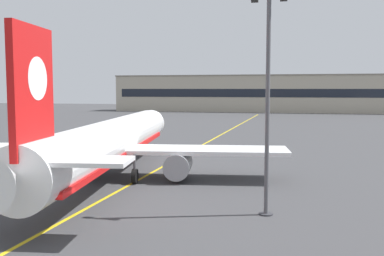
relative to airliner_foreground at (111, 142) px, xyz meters
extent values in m
plane|color=#3D3D3F|center=(2.93, -15.33, -3.37)|extent=(400.00, 400.00, 0.00)
cube|color=yellow|center=(2.93, 14.67, -3.37)|extent=(4.45, 179.96, 0.01)
cylinder|color=white|center=(-0.02, 0.15, 0.13)|extent=(8.81, 36.18, 3.80)
cone|color=white|center=(-2.73, 19.25, 0.13)|extent=(3.94, 3.08, 3.61)
cone|color=white|center=(2.70, -19.06, 0.53)|extent=(3.21, 3.17, 2.85)
cube|color=red|center=(-0.02, 0.15, -0.91)|extent=(8.33, 33.31, 0.44)
cube|color=black|center=(-2.46, 17.37, 0.80)|extent=(2.98, 1.49, 0.60)
cube|color=white|center=(-0.10, 0.74, -0.72)|extent=(32.36, 9.24, 0.36)
cylinder|color=gray|center=(-6.10, -1.12, -1.94)|extent=(2.78, 3.89, 2.30)
cylinder|color=black|center=(-6.36, 0.71, -1.94)|extent=(1.96, 0.45, 1.95)
cylinder|color=gray|center=(6.17, 0.62, -1.94)|extent=(2.78, 3.89, 2.30)
cylinder|color=black|center=(5.91, 2.45, -1.94)|extent=(1.96, 0.45, 1.95)
cube|color=red|center=(2.20, -15.50, 4.68)|extent=(1.07, 4.81, 7.20)
cylinder|color=white|center=(2.15, -15.20, 5.40)|extent=(0.77, 2.44, 2.40)
cube|color=white|center=(2.28, -16.09, 0.99)|extent=(11.28, 4.32, 0.24)
cylinder|color=#4C4C51|center=(-2.05, 14.50, -1.89)|extent=(0.24, 0.24, 1.60)
cylinder|color=black|center=(-2.05, 14.50, -2.92)|extent=(0.52, 0.95, 0.90)
cylinder|color=#4C4C51|center=(-2.31, -2.20, -1.59)|extent=(0.24, 0.24, 1.60)
cylinder|color=black|center=(-2.31, -2.20, -2.72)|extent=(0.58, 1.34, 1.30)
cylinder|color=#4C4C51|center=(2.83, -1.47, -1.59)|extent=(0.24, 0.24, 1.60)
cylinder|color=black|center=(2.83, -1.47, -2.72)|extent=(0.58, 1.34, 1.30)
cylinder|color=#515156|center=(14.51, -8.48, 3.70)|extent=(0.28, 0.28, 14.15)
cylinder|color=#333338|center=(14.51, -8.48, -3.32)|extent=(0.90, 0.90, 0.10)
cube|color=black|center=(13.61, -8.48, 10.43)|extent=(0.44, 0.36, 0.28)
cone|color=orange|center=(1.90, 14.98, -3.09)|extent=(0.36, 0.36, 0.55)
cylinder|color=white|center=(1.90, 14.98, -3.07)|extent=(0.23, 0.23, 0.07)
cube|color=orange|center=(1.90, 14.98, -3.35)|extent=(0.44, 0.44, 0.03)
cube|color=#B2A893|center=(10.52, 120.91, 2.94)|extent=(116.07, 12.00, 12.62)
cube|color=black|center=(10.52, 114.86, 3.34)|extent=(111.43, 0.12, 2.80)
cube|color=gray|center=(10.52, 120.91, 9.45)|extent=(116.47, 12.40, 0.40)
camera|label=1|loc=(16.17, -37.19, 4.85)|focal=41.48mm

